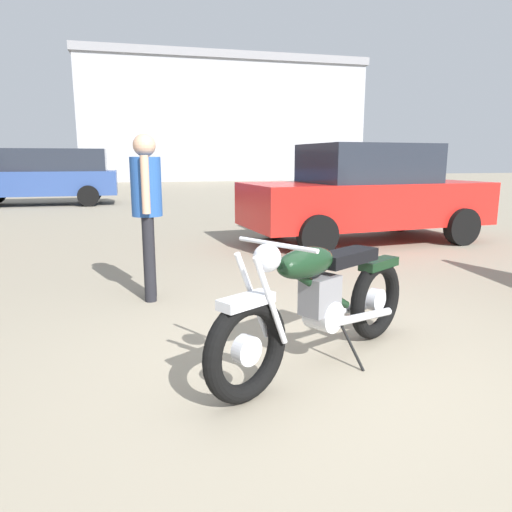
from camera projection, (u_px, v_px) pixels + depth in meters
The scene contains 6 objects.
ground_plane at pixel (324, 367), 3.30m from camera, with size 80.00×80.00×0.00m, color gray.
vintage_motorcycle at pixel (320, 303), 3.25m from camera, with size 1.86×1.13×0.94m.
bystander at pixel (147, 200), 4.72m from camera, with size 0.30×0.46×1.66m.
pale_sedan_back at pixel (366, 194), 8.20m from camera, with size 4.32×2.17×1.67m.
white_estate_far at pixel (42, 175), 14.89m from camera, with size 4.71×1.99×1.74m.
industrial_building at pixel (213, 124), 37.41m from camera, with size 19.65×14.32×8.24m.
Camera 1 is at (-1.28, -2.85, 1.41)m, focal length 33.37 mm.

